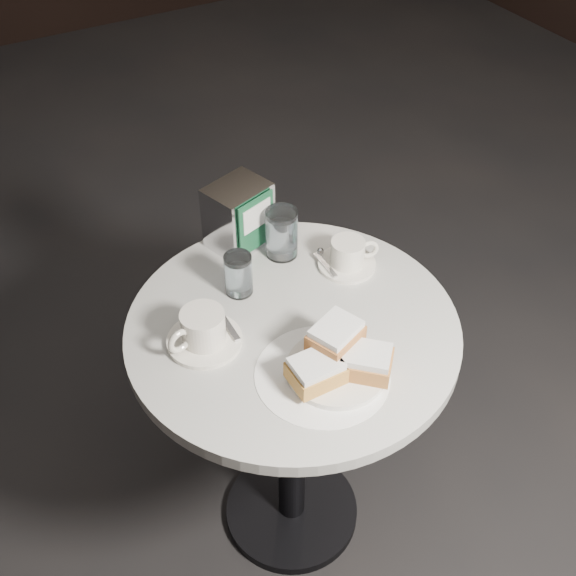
# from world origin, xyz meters

# --- Properties ---
(ground) EXTENTS (7.00, 7.00, 0.00)m
(ground) POSITION_xyz_m (0.00, 0.00, 0.00)
(ground) COLOR black
(ground) RESTS_ON ground
(cafe_table) EXTENTS (0.70, 0.70, 0.74)m
(cafe_table) POSITION_xyz_m (0.00, 0.00, 0.55)
(cafe_table) COLOR black
(cafe_table) RESTS_ON ground
(sugar_spill) EXTENTS (0.33, 0.33, 0.00)m
(sugar_spill) POSITION_xyz_m (-0.02, -0.15, 0.75)
(sugar_spill) COLOR white
(sugar_spill) RESTS_ON cafe_table
(beignet_plate) EXTENTS (0.25, 0.25, 0.10)m
(beignet_plate) POSITION_xyz_m (0.01, -0.16, 0.78)
(beignet_plate) COLOR silver
(beignet_plate) RESTS_ON cafe_table
(coffee_cup_left) EXTENTS (0.19, 0.19, 0.08)m
(coffee_cup_left) POSITION_xyz_m (-0.18, 0.04, 0.78)
(coffee_cup_left) COLOR white
(coffee_cup_left) RESTS_ON cafe_table
(coffee_cup_right) EXTENTS (0.16, 0.16, 0.07)m
(coffee_cup_right) POSITION_xyz_m (0.20, 0.10, 0.77)
(coffee_cup_right) COLOR white
(coffee_cup_right) RESTS_ON cafe_table
(water_glass_left) EXTENTS (0.08, 0.08, 0.10)m
(water_glass_left) POSITION_xyz_m (-0.05, 0.14, 0.79)
(water_glass_left) COLOR white
(water_glass_left) RESTS_ON cafe_table
(water_glass_right) EXTENTS (0.07, 0.07, 0.12)m
(water_glass_right) POSITION_xyz_m (0.09, 0.21, 0.80)
(water_glass_right) COLOR white
(water_glass_right) RESTS_ON cafe_table
(napkin_dispenser) EXTENTS (0.16, 0.14, 0.16)m
(napkin_dispenser) POSITION_xyz_m (0.03, 0.30, 0.82)
(napkin_dispenser) COLOR silver
(napkin_dispenser) RESTS_ON cafe_table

